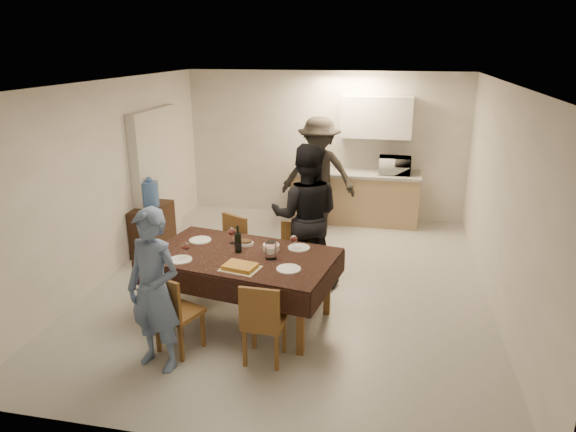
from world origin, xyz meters
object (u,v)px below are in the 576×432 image
(water_pitcher, at_px, (271,250))
(person_kitchen, at_px, (319,174))
(wine_bottle, at_px, (238,239))
(console, at_px, (153,229))
(person_far, at_px, (306,216))
(dining_table, at_px, (241,257))
(microwave, at_px, (395,165))
(water_jug, at_px, (150,194))
(savoury_tart, at_px, (240,267))
(person_near, at_px, (154,291))

(water_pitcher, xyz_separation_m, person_kitchen, (0.04, 3.30, 0.06))
(wine_bottle, bearing_deg, water_pitcher, -14.04)
(console, xyz_separation_m, person_far, (2.45, -0.61, 0.58))
(dining_table, bearing_deg, console, 148.78)
(dining_table, xyz_separation_m, microwave, (1.65, 3.70, 0.29))
(water_jug, distance_m, savoury_tart, 2.86)
(person_kitchen, bearing_deg, savoury_tart, -94.62)
(person_kitchen, bearing_deg, person_near, -102.37)
(savoury_tart, relative_size, person_kitchen, 0.20)
(dining_table, bearing_deg, savoury_tart, -65.25)
(dining_table, relative_size, microwave, 4.16)
(person_near, distance_m, person_far, 2.37)
(water_pitcher, bearing_deg, person_far, 79.70)
(water_jug, bearing_deg, water_pitcher, -37.31)
(dining_table, bearing_deg, wine_bottle, 145.00)
(water_pitcher, bearing_deg, console, 142.69)
(microwave, bearing_deg, water_pitcher, 70.95)
(person_far, bearing_deg, person_kitchen, -90.39)
(microwave, relative_size, person_far, 0.28)
(dining_table, bearing_deg, water_pitcher, 1.87)
(wine_bottle, distance_m, person_near, 1.22)
(dining_table, distance_m, console, 2.55)
(dining_table, bearing_deg, person_near, -107.64)
(console, height_order, water_jug, water_jug)
(savoury_tart, relative_size, person_near, 0.24)
(water_pitcher, bearing_deg, person_kitchen, 89.24)
(microwave, distance_m, person_far, 2.87)
(savoury_tart, xyz_separation_m, person_near, (-0.65, -0.67, -0.01))
(water_jug, relative_size, savoury_tart, 0.98)
(wine_bottle, relative_size, savoury_tart, 0.81)
(water_pitcher, bearing_deg, water_jug, 142.69)
(savoury_tart, bearing_deg, person_far, 72.53)
(person_far, xyz_separation_m, person_kitchen, (-0.16, 2.20, 0.02))
(person_near, bearing_deg, water_jug, 131.74)
(dining_table, height_order, console, dining_table)
(console, bearing_deg, dining_table, -41.23)
(savoury_tart, bearing_deg, water_jug, 134.35)
(wine_bottle, relative_size, water_pitcher, 1.67)
(console, xyz_separation_m, water_pitcher, (2.25, -1.71, 0.53))
(person_kitchen, bearing_deg, water_pitcher, -90.76)
(dining_table, height_order, person_near, person_near)
(dining_table, xyz_separation_m, person_near, (-0.55, -1.05, 0.05))
(person_near, height_order, person_kitchen, person_kitchen)
(water_jug, xyz_separation_m, microwave, (3.54, 2.04, 0.14))
(dining_table, relative_size, console, 2.82)
(dining_table, distance_m, person_far, 1.20)
(dining_table, xyz_separation_m, person_kitchen, (0.39, 3.25, 0.19))
(microwave, bearing_deg, wine_bottle, 65.10)
(water_jug, distance_m, microwave, 4.09)
(person_near, distance_m, person_kitchen, 4.41)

